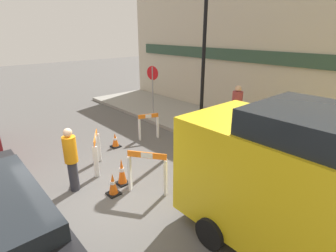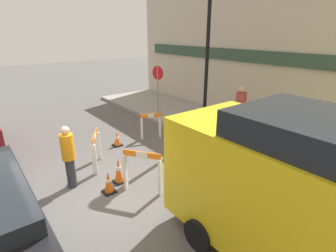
{
  "view_description": "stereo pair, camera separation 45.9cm",
  "coord_description": "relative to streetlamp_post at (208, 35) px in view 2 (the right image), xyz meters",
  "views": [
    {
      "loc": [
        5.01,
        -2.02,
        3.78
      ],
      "look_at": [
        -0.72,
        3.04,
        1.0
      ],
      "focal_mm": 28.0,
      "sensor_mm": 36.0,
      "label": 1
    },
    {
      "loc": [
        5.3,
        -1.67,
        3.78
      ],
      "look_at": [
        -0.72,
        3.04,
        1.0
      ],
      "focal_mm": 28.0,
      "sensor_mm": 36.0,
      "label": 2
    }
  ],
  "objects": [
    {
      "name": "barricade_0",
      "position": [
        -0.92,
        -1.82,
        -3.15
      ],
      "size": [
        0.4,
        0.75,
        0.96
      ],
      "rotation": [
        0.0,
        0.0,
        4.34
      ],
      "color": "white",
      "rests_on": "ground_plane"
    },
    {
      "name": "streetlamp_post",
      "position": [
        0.0,
        0.0,
        0.0
      ],
      "size": [
        0.44,
        0.44,
        5.5
      ],
      "color": "black",
      "rests_on": "sidewalk_slab"
    },
    {
      "name": "stop_sign",
      "position": [
        -2.7,
        -0.2,
        -2.03
      ],
      "size": [
        0.59,
        0.16,
        2.22
      ],
      "rotation": [
        0.0,
        0.0,
        3.38
      ],
      "color": "gray",
      "rests_on": "sidewalk_slab"
    },
    {
      "name": "traffic_cone_4",
      "position": [
        1.32,
        -4.63,
        -3.39
      ],
      "size": [
        0.3,
        0.3,
        0.57
      ],
      "color": "black",
      "rests_on": "ground_plane"
    },
    {
      "name": "traffic_cone_3",
      "position": [
        0.82,
        -0.83,
        -3.34
      ],
      "size": [
        0.3,
        0.3,
        0.67
      ],
      "color": "black",
      "rests_on": "ground_plane"
    },
    {
      "name": "barricade_2",
      "position": [
        1.8,
        -3.94,
        -3.06
      ],
      "size": [
        0.86,
        0.67,
        1.09
      ],
      "rotation": [
        0.0,
        0.0,
        6.91
      ],
      "color": "white",
      "rests_on": "ground_plane"
    },
    {
      "name": "traffic_cone_2",
      "position": [
        1.06,
        -4.21,
        -3.31
      ],
      "size": [
        0.3,
        0.3,
        0.72
      ],
      "color": "black",
      "rests_on": "ground_plane"
    },
    {
      "name": "barricade_1",
      "position": [
        -0.11,
        -4.3,
        -3.08
      ],
      "size": [
        0.92,
        0.62,
        1.05
      ],
      "rotation": [
        0.0,
        0.0,
        5.74
      ],
      "color": "white",
      "rests_on": "ground_plane"
    },
    {
      "name": "person_pedestrian",
      "position": [
        1.01,
        0.81,
        -2.55
      ],
      "size": [
        0.48,
        0.48,
        1.8
      ],
      "rotation": [
        0.0,
        0.0,
        2.8
      ],
      "color": "#33333D",
      "rests_on": "sidewalk_slab"
    },
    {
      "name": "work_van",
      "position": [
        5.63,
        -3.17,
        -2.21
      ],
      "size": [
        5.38,
        2.12,
        2.7
      ],
      "color": "yellow",
      "rests_on": "ground_plane"
    },
    {
      "name": "storefront_facade",
      "position": [
        1.31,
        2.7,
        -0.91
      ],
      "size": [
        18.0,
        0.22,
        5.5
      ],
      "color": "#BCB29E",
      "rests_on": "ground_plane"
    },
    {
      "name": "traffic_cone_0",
      "position": [
        2.22,
        -3.1,
        -3.39
      ],
      "size": [
        0.3,
        0.3,
        0.56
      ],
      "color": "black",
      "rests_on": "ground_plane"
    },
    {
      "name": "sidewalk_slab",
      "position": [
        1.31,
        0.95,
        -3.59
      ],
      "size": [
        18.0,
        3.36,
        0.15
      ],
      "color": "gray",
      "rests_on": "ground_plane"
    },
    {
      "name": "person_worker",
      "position": [
        0.49,
        -5.25,
        -2.77
      ],
      "size": [
        0.33,
        0.33,
        1.65
      ],
      "rotation": [
        0.0,
        0.0,
        1.54
      ],
      "color": "#33333D",
      "rests_on": "ground_plane"
    },
    {
      "name": "traffic_cone_1",
      "position": [
        -1.1,
        -3.14,
        -3.42
      ],
      "size": [
        0.3,
        0.3,
        0.51
      ],
      "color": "black",
      "rests_on": "ground_plane"
    },
    {
      "name": "ground_plane",
      "position": [
        1.31,
        -5.23,
        -3.66
      ],
      "size": [
        60.0,
        60.0,
        0.0
      ],
      "primitive_type": "plane",
      "color": "#565451"
    },
    {
      "name": "barricade_3",
      "position": [
        1.81,
        -1.45,
        -3.14
      ],
      "size": [
        0.75,
        0.6,
        0.96
      ],
      "rotation": [
        0.0,
        0.0,
        8.79
      ],
      "color": "white",
      "rests_on": "ground_plane"
    }
  ]
}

